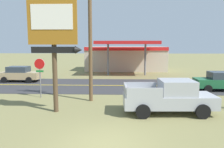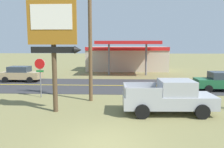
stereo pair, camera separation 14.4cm
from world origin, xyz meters
The scene contains 10 objects.
ground_plane centered at (0.00, 0.00, 0.00)m, with size 180.00×180.00×0.00m, color olive.
road_asphalt centered at (0.00, 13.00, 0.01)m, with size 140.00×8.00×0.02m, color #333335.
road_centre_line centered at (0.00, 13.00, 0.02)m, with size 126.00×0.20×0.01m, color gold.
motel_sign centered at (-3.15, 4.21, 4.57)m, with size 3.06×0.54×6.74m.
stop_sign centered at (-5.39, 7.89, 2.03)m, with size 0.80×0.08×2.95m.
utility_pole centered at (-1.46, 7.02, 4.65)m, with size 2.17×0.26×8.62m.
gas_station centered at (1.42, 26.32, 1.94)m, with size 12.00×11.50×4.40m.
pickup_silver_parked_on_lawn centered at (3.49, 4.27, 0.96)m, with size 5.27×2.39×1.96m.
car_tan_near_lane centered at (-10.17, 15.00, 0.83)m, with size 4.20×2.00×1.64m.
car_green_mid_lane centered at (9.27, 11.00, 0.83)m, with size 4.20×2.00×1.64m.
Camera 2 is at (0.76, -8.64, 4.00)m, focal length 36.31 mm.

